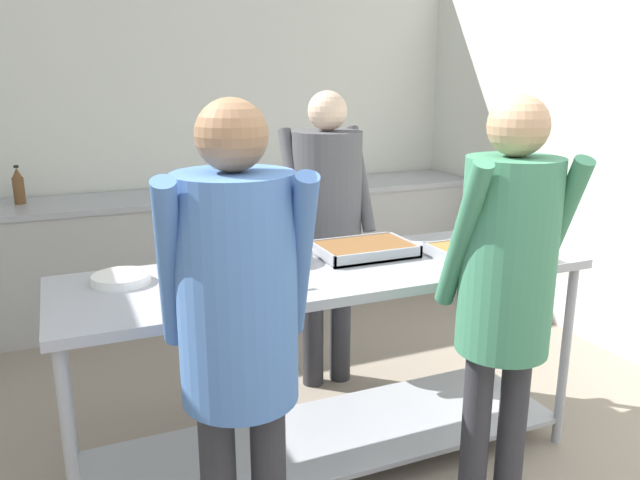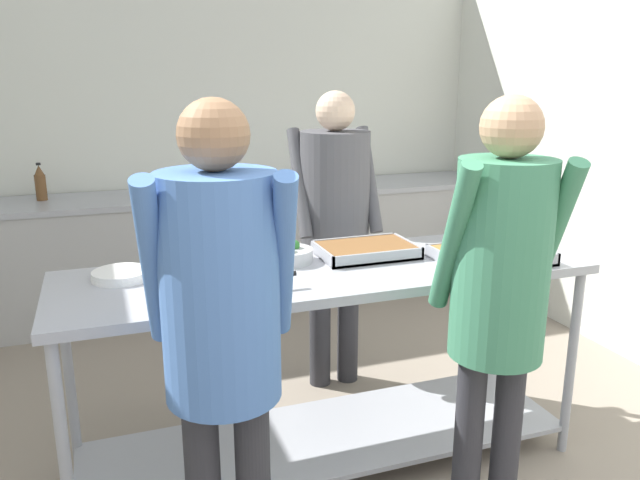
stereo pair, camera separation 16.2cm
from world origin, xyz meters
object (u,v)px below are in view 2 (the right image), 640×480
guest_serving_right (221,313)px  water_bottle (40,183)px  cook_behind_counter (335,211)px  broccoli_bowl (289,254)px  serving_tray_roast (491,255)px  plate_stack (121,275)px  serving_tray_vegetables (366,250)px  sauce_pan (225,286)px  guest_serving_left (500,280)px

guest_serving_right → water_bottle: size_ratio=6.45×
cook_behind_counter → water_bottle: (-1.59, 1.57, -0.01)m
broccoli_bowl → serving_tray_roast: (0.85, -0.28, -0.01)m
plate_stack → serving_tray_vegetables: (1.07, -0.02, 0.01)m
plate_stack → water_bottle: 2.19m
plate_stack → broccoli_bowl: broccoli_bowl is taller
sauce_pan → guest_serving_right: 0.44m
sauce_pan → broccoli_bowl: bearing=43.8°
broccoli_bowl → water_bottle: 2.43m
broccoli_bowl → guest_serving_right: bearing=-120.2°
water_bottle → serving_tray_roast: bearing=-50.4°
serving_tray_roast → water_bottle: bearing=129.6°
sauce_pan → guest_serving_right: size_ratio=0.25×
plate_stack → serving_tray_vegetables: serving_tray_vegetables is taller
plate_stack → serving_tray_roast: serving_tray_roast is taller
sauce_pan → cook_behind_counter: size_ratio=0.25×
plate_stack → cook_behind_counter: cook_behind_counter is taller
cook_behind_counter → serving_tray_roast: bearing=-64.2°
cook_behind_counter → water_bottle: bearing=135.4°
serving_tray_roast → water_bottle: (-2.00, 2.42, 0.05)m
water_bottle → broccoli_bowl: bearing=-61.7°
sauce_pan → guest_serving_right: (-0.10, -0.43, 0.06)m
broccoli_bowl → guest_serving_right: 0.88m
sauce_pan → cook_behind_counter: cook_behind_counter is taller
plate_stack → water_bottle: water_bottle is taller
cook_behind_counter → guest_serving_right: bearing=-123.4°
serving_tray_roast → cook_behind_counter: (-0.42, 0.86, 0.06)m
water_bottle → sauce_pan: bearing=-72.1°
broccoli_bowl → serving_tray_vegetables: bearing=-3.3°
sauce_pan → guest_serving_right: guest_serving_right is taller
guest_serving_left → guest_serving_right: (-0.98, 0.04, -0.01)m
sauce_pan → water_bottle: 2.60m
guest_serving_right → water_bottle: (-0.71, 2.90, -0.02)m
sauce_pan → guest_serving_left: 1.00m
serving_tray_roast → broccoli_bowl: bearing=161.6°
broccoli_bowl → serving_tray_roast: bearing=-18.4°
plate_stack → sauce_pan: (0.36, -0.34, 0.02)m
sauce_pan → cook_behind_counter: (0.79, 0.91, 0.05)m
guest_serving_left → water_bottle: bearing=119.8°
serving_tray_roast → guest_serving_right: (-1.30, -0.48, 0.07)m
guest_serving_left → water_bottle: 3.39m
broccoli_bowl → serving_tray_roast: 0.90m
sauce_pan → broccoli_bowl: 0.48m
plate_stack → serving_tray_vegetables: bearing=-1.1°
guest_serving_left → cook_behind_counter: 1.38m
serving_tray_vegetables → cook_behind_counter: 0.60m
serving_tray_roast → water_bottle: 3.15m
guest_serving_left → cook_behind_counter: size_ratio=1.01×
sauce_pan → serving_tray_vegetables: size_ratio=0.95×
plate_stack → sauce_pan: bearing=-42.8°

